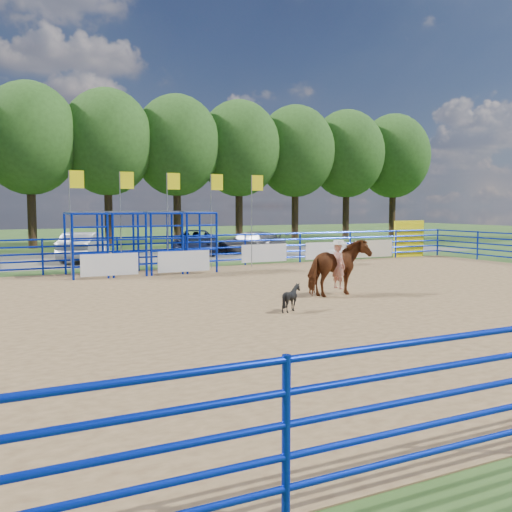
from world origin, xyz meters
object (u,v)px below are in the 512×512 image
at_px(horse_and_rider, 338,266).
at_px(calf, 291,298).
at_px(car_d, 250,243).
at_px(car_b, 84,247).
at_px(car_c, 196,242).
at_px(announcer_table, 339,257).

xyz_separation_m(horse_and_rider, calf, (-2.60, -1.64, -0.57)).
relative_size(horse_and_rider, car_d, 0.53).
bearing_deg(car_b, car_c, -143.51).
bearing_deg(car_d, calf, 44.21).
relative_size(announcer_table, horse_and_rider, 0.55).
height_order(car_b, car_d, car_b).
bearing_deg(horse_and_rider, announcer_table, 55.18).
bearing_deg(announcer_table, calf, -130.32).
distance_m(horse_and_rider, car_b, 15.94).
distance_m(announcer_table, car_d, 7.66).
distance_m(car_c, car_d, 3.19).
distance_m(calf, car_d, 18.49).
relative_size(announcer_table, calf, 1.84).
height_order(announcer_table, horse_and_rider, horse_and_rider).
height_order(announcer_table, car_b, car_b).
bearing_deg(car_b, calf, 122.97).
xyz_separation_m(car_b, car_c, (6.49, 1.37, -0.04)).
bearing_deg(calf, car_d, -9.53).
bearing_deg(car_d, horse_and_rider, 50.58).
bearing_deg(car_b, horse_and_rider, 133.13).
bearing_deg(announcer_table, car_b, 145.58).
distance_m(calf, car_b, 16.94).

